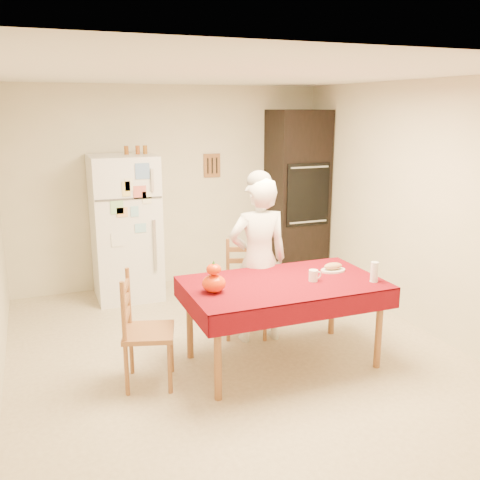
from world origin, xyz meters
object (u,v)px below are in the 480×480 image
chair_left (140,326)px  wine_glass (374,272)px  refrigerator (126,228)px  chair_far (246,284)px  pumpkin_lower (214,283)px  dining_table (283,289)px  coffee_mug (313,276)px  oven_cabinet (297,195)px  bread_plate (333,270)px  seated_woman (258,261)px

chair_left → wine_glass: 2.04m
refrigerator → chair_far: 1.79m
chair_far → pumpkin_lower: (-0.60, -0.79, 0.33)m
dining_table → coffee_mug: (0.25, -0.08, 0.12)m
chair_left → coffee_mug: chair_left is taller
refrigerator → pumpkin_lower: bearing=-81.7°
coffee_mug → oven_cabinet: bearing=66.0°
refrigerator → chair_left: (-0.26, -2.16, -0.34)m
coffee_mug → bread_plate: coffee_mug is taller
chair_far → oven_cabinet: bearing=68.6°
chair_far → pumpkin_lower: size_ratio=4.84×
dining_table → chair_far: (-0.05, 0.76, -0.18)m
oven_cabinet → refrigerator: bearing=-178.8°
wine_glass → bread_plate: size_ratio=0.73×
bread_plate → coffee_mug: bearing=-149.0°
oven_cabinet → dining_table: bearing=-119.6°
oven_cabinet → bread_plate: size_ratio=9.17×
refrigerator → dining_table: (0.98, -2.24, -0.16)m
pumpkin_lower → refrigerator: bearing=98.3°
dining_table → pumpkin_lower: bearing=-177.3°
chair_far → coffee_mug: (0.29, -0.83, 0.30)m
refrigerator → wine_glass: refrigerator is taller
oven_cabinet → chair_far: oven_cabinet is taller
oven_cabinet → seated_woman: 2.20m
chair_far → seated_woman: bearing=-59.0°
chair_far → bread_plate: 0.92m
refrigerator → seated_woman: (0.97, -1.70, -0.04)m
dining_table → chair_far: size_ratio=1.79×
refrigerator → wine_glass: 3.05m
refrigerator → pumpkin_lower: size_ratio=8.66×
chair_left → coffee_mug: 1.53m
oven_cabinet → coffee_mug: 2.61m
chair_left → wine_glass: bearing=-84.3°
pumpkin_lower → seated_woman: bearing=41.7°
oven_cabinet → chair_far: (-1.35, -1.53, -0.59)m
refrigerator → coffee_mug: (1.23, -2.32, -0.04)m
refrigerator → chair_left: size_ratio=1.79×
seated_woman → coffee_mug: 0.67m
chair_left → wine_glass: chair_left is taller
chair_far → coffee_mug: bearing=-50.6°
dining_table → wine_glass: 0.80m
refrigerator → seated_woman: refrigerator is taller
chair_left → chair_far: bearing=-44.4°
pumpkin_lower → chair_far: bearing=52.7°
oven_cabinet → chair_left: (-2.54, -2.21, -0.59)m
refrigerator → pumpkin_lower: (0.33, -2.27, -0.01)m
chair_left → refrigerator: bearing=9.2°
dining_table → seated_woman: (-0.00, 0.54, 0.11)m
bread_plate → dining_table: bearing=-169.1°
oven_cabinet → bread_plate: bearing=-108.8°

